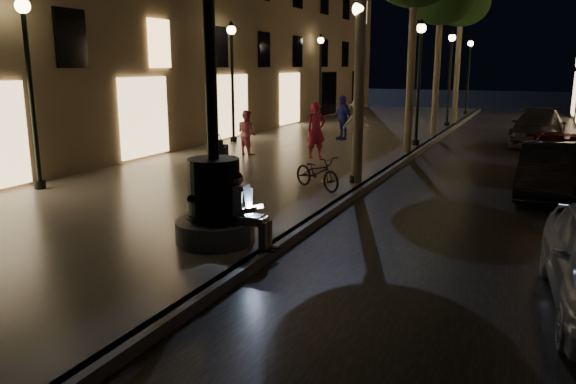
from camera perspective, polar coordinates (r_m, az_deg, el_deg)
The scene contains 23 objects.
ground at distance 21.82m, azimuth 13.05°, elevation 3.78°, with size 120.00×120.00×0.00m, color black.
cobble_lane at distance 21.47m, azimuth 20.93°, elevation 3.15°, with size 6.00×45.00×0.02m, color black.
promenade at distance 22.89m, azimuth 3.17°, elevation 4.74°, with size 8.00×45.00×0.20m, color slate.
curb_strip at distance 21.81m, azimuth 13.06°, elevation 4.04°, with size 0.25×45.00×0.20m, color #59595B.
fountain_lamppost at distance 9.85m, azimuth -7.52°, elevation 0.59°, with size 1.40×1.40×5.21m.
seated_man_laptop at distance 9.62m, azimuth -4.36°, elevation -1.56°, with size 0.93×0.32×1.31m.
tree_far at distance 32.63m, azimuth 17.20°, elevation 17.73°, with size 3.00×3.00×7.50m.
lamp_curb_a at distance 14.85m, azimuth 7.10°, elevation 12.51°, with size 0.36×0.36×4.81m.
lamp_curb_b at distance 22.62m, azimuth 13.21°, elevation 12.31°, with size 0.36×0.36×4.81m.
lamp_curb_c at distance 30.51m, azimuth 16.17°, elevation 12.16°, with size 0.36×0.36×4.81m.
lamp_curb_d at distance 38.44m, azimuth 17.91°, elevation 12.06°, with size 0.36×0.36×4.81m.
lamp_left_a at distance 15.34m, azimuth -24.86°, elevation 11.47°, with size 0.36×0.36×4.81m.
lamp_left_b at distance 23.22m, azimuth -5.70°, elevation 12.58°, with size 0.36×0.36×4.81m.
lamp_left_c at distance 32.30m, azimuth 3.31°, elevation 12.63°, with size 0.36×0.36×4.81m.
stroller at distance 16.23m, azimuth -7.09°, elevation 3.79°, with size 0.73×1.12×1.15m.
car_second at distance 15.75m, azimuth 25.03°, elevation 2.04°, with size 1.42×4.07×1.34m, color black.
car_third at distance 19.39m, azimuth 25.67°, elevation 3.58°, with size 2.02×4.38×1.22m, color maroon.
car_rear at distance 25.88m, azimuth 24.08°, elevation 6.00°, with size 2.06×5.06×1.47m, color #323137.
pedestrian_red at distance 18.99m, azimuth 2.88°, elevation 6.27°, with size 0.68×0.45×1.88m, color #C32745.
pedestrian_pink at distance 19.74m, azimuth -4.20°, elevation 6.04°, with size 0.76×0.59×1.56m, color pink.
pedestrian_white at distance 23.05m, azimuth 7.02°, elevation 7.15°, with size 1.13×0.65×1.74m, color silver.
pedestrian_blue at distance 23.90m, azimuth 5.55°, elevation 7.53°, with size 1.09×0.46×1.87m, color #2A309A.
bicycle at distance 14.20m, azimuth 2.99°, elevation 2.01°, with size 0.57×1.63×0.86m, color black.
Camera 1 is at (4.06, -6.19, 3.26)m, focal length 35.00 mm.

